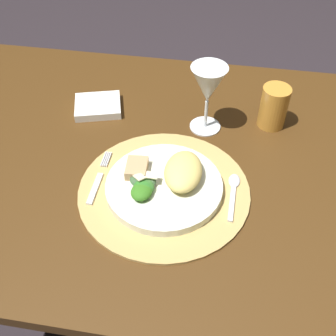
{
  "coord_description": "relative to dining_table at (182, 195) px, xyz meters",
  "views": [
    {
      "loc": [
        0.08,
        -0.68,
        1.38
      ],
      "look_at": [
        -0.03,
        -0.05,
        0.73
      ],
      "focal_mm": 46.0,
      "sensor_mm": 36.0,
      "label": 1
    }
  ],
  "objects": [
    {
      "name": "salad_greens",
      "position": [
        -0.07,
        -0.12,
        0.15
      ],
      "size": [
        0.07,
        0.09,
        0.03
      ],
      "color": "#346B2B",
      "rests_on": "dinner_plate"
    },
    {
      "name": "bread_piece",
      "position": [
        -0.09,
        -0.08,
        0.15
      ],
      "size": [
        0.05,
        0.06,
        0.02
      ],
      "primitive_type": "cube",
      "rotation": [
        0.0,
        0.0,
        4.79
      ],
      "color": "tan",
      "rests_on": "dinner_plate"
    },
    {
      "name": "dining_table",
      "position": [
        0.0,
        0.0,
        0.0
      ],
      "size": [
        1.32,
        0.83,
        0.71
      ],
      "color": "#462B11",
      "rests_on": "ground"
    },
    {
      "name": "placemat",
      "position": [
        -0.03,
        -0.1,
        0.12
      ],
      "size": [
        0.36,
        0.36,
        0.01
      ],
      "primitive_type": "cylinder",
      "color": "tan",
      "rests_on": "dining_table"
    },
    {
      "name": "napkin",
      "position": [
        -0.24,
        0.15,
        0.13
      ],
      "size": [
        0.14,
        0.12,
        0.02
      ],
      "primitive_type": "cube",
      "rotation": [
        0.0,
        0.0,
        0.28
      ],
      "color": "white",
      "rests_on": "dining_table"
    },
    {
      "name": "dinner_plate",
      "position": [
        -0.03,
        -0.1,
        0.13
      ],
      "size": [
        0.24,
        0.24,
        0.02
      ],
      "primitive_type": "cylinder",
      "color": "silver",
      "rests_on": "placemat"
    },
    {
      "name": "wine_glass",
      "position": [
        0.04,
        0.12,
        0.23
      ],
      "size": [
        0.08,
        0.08,
        0.17
      ],
      "color": "silver",
      "rests_on": "dining_table"
    },
    {
      "name": "fork",
      "position": [
        -0.17,
        -0.1,
        0.12
      ],
      "size": [
        0.01,
        0.15,
        0.0
      ],
      "color": "silver",
      "rests_on": "placemat"
    },
    {
      "name": "spoon",
      "position": [
        0.12,
        -0.08,
        0.12
      ],
      "size": [
        0.02,
        0.13,
        0.01
      ],
      "color": "silver",
      "rests_on": "placemat"
    },
    {
      "name": "amber_tumbler",
      "position": [
        0.19,
        0.16,
        0.17
      ],
      "size": [
        0.07,
        0.07,
        0.1
      ],
      "primitive_type": "cylinder",
      "color": "#C68631",
      "rests_on": "dining_table"
    },
    {
      "name": "ground_plane",
      "position": [
        0.0,
        0.0,
        -0.59
      ],
      "size": [
        6.0,
        6.0,
        0.0
      ],
      "primitive_type": "plane",
      "color": "#2A2327"
    },
    {
      "name": "pasta_serving",
      "position": [
        0.01,
        -0.08,
        0.16
      ],
      "size": [
        0.08,
        0.12,
        0.04
      ],
      "primitive_type": "ellipsoid",
      "rotation": [
        0.0,
        0.0,
        4.72
      ],
      "color": "#E4C96A",
      "rests_on": "dinner_plate"
    }
  ]
}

